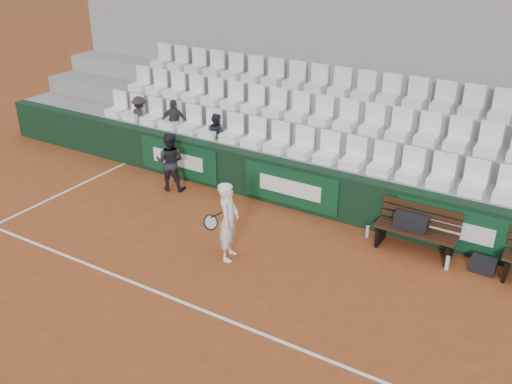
% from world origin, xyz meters
% --- Properties ---
extents(ground, '(80.00, 80.00, 0.00)m').
position_xyz_m(ground, '(0.00, 0.00, 0.00)').
color(ground, brown).
rests_on(ground, ground).
extents(court_baseline, '(18.00, 0.06, 0.01)m').
position_xyz_m(court_baseline, '(0.00, 0.00, 0.00)').
color(court_baseline, white).
rests_on(court_baseline, ground).
extents(back_barrier, '(18.00, 0.34, 1.00)m').
position_xyz_m(back_barrier, '(0.07, 3.99, 0.50)').
color(back_barrier, black).
rests_on(back_barrier, ground).
extents(grandstand_tier_front, '(18.00, 0.95, 1.00)m').
position_xyz_m(grandstand_tier_front, '(0.00, 4.62, 0.50)').
color(grandstand_tier_front, gray).
rests_on(grandstand_tier_front, ground).
extents(grandstand_tier_mid, '(18.00, 0.95, 1.45)m').
position_xyz_m(grandstand_tier_mid, '(0.00, 5.58, 0.72)').
color(grandstand_tier_mid, gray).
rests_on(grandstand_tier_mid, ground).
extents(grandstand_tier_back, '(18.00, 0.95, 1.90)m').
position_xyz_m(grandstand_tier_back, '(0.00, 6.53, 0.95)').
color(grandstand_tier_back, gray).
rests_on(grandstand_tier_back, ground).
extents(grandstand_rear_wall, '(18.00, 0.30, 4.40)m').
position_xyz_m(grandstand_rear_wall, '(0.00, 7.15, 2.20)').
color(grandstand_rear_wall, gray).
rests_on(grandstand_rear_wall, ground).
extents(seat_row_front, '(11.90, 0.44, 0.63)m').
position_xyz_m(seat_row_front, '(0.00, 4.45, 1.31)').
color(seat_row_front, white).
rests_on(seat_row_front, grandstand_tier_front).
extents(seat_row_mid, '(11.90, 0.44, 0.63)m').
position_xyz_m(seat_row_mid, '(0.00, 5.40, 1.77)').
color(seat_row_mid, white).
rests_on(seat_row_mid, grandstand_tier_mid).
extents(seat_row_back, '(11.90, 0.44, 0.63)m').
position_xyz_m(seat_row_back, '(0.00, 6.35, 2.21)').
color(seat_row_back, silver).
rests_on(seat_row_back, grandstand_tier_back).
extents(bench_left, '(1.50, 0.56, 0.45)m').
position_xyz_m(bench_left, '(2.60, 3.52, 0.23)').
color(bench_left, '#351C0F').
rests_on(bench_left, ground).
extents(sports_bag_left, '(0.62, 0.27, 0.27)m').
position_xyz_m(sports_bag_left, '(2.49, 3.56, 0.58)').
color(sports_bag_left, black).
rests_on(sports_bag_left, bench_left).
extents(sports_bag_ground, '(0.44, 0.27, 0.26)m').
position_xyz_m(sports_bag_ground, '(3.86, 3.49, 0.13)').
color(sports_bag_ground, black).
rests_on(sports_bag_ground, ground).
extents(water_bottle_near, '(0.07, 0.07, 0.24)m').
position_xyz_m(water_bottle_near, '(1.66, 3.57, 0.12)').
color(water_bottle_near, '#B1BFC8').
rests_on(water_bottle_near, ground).
extents(water_bottle_far, '(0.07, 0.07, 0.27)m').
position_xyz_m(water_bottle_far, '(3.30, 3.22, 0.13)').
color(water_bottle_far, silver).
rests_on(water_bottle_far, ground).
extents(tennis_player, '(0.75, 0.64, 1.51)m').
position_xyz_m(tennis_player, '(-0.24, 1.54, 0.76)').
color(tennis_player, white).
rests_on(tennis_player, ground).
extents(ball_kid, '(0.81, 0.73, 1.37)m').
position_xyz_m(ball_kid, '(-3.01, 3.31, 0.69)').
color(ball_kid, black).
rests_on(ball_kid, ground).
extents(spectator_a, '(0.77, 0.58, 1.07)m').
position_xyz_m(spectator_a, '(-4.93, 4.50, 1.53)').
color(spectator_a, black).
rests_on(spectator_a, grandstand_tier_front).
extents(spectator_b, '(0.73, 0.53, 1.15)m').
position_xyz_m(spectator_b, '(-3.81, 4.50, 1.58)').
color(spectator_b, '#332D28').
rests_on(spectator_b, grandstand_tier_front).
extents(spectator_c, '(0.51, 0.40, 1.02)m').
position_xyz_m(spectator_c, '(-2.57, 4.50, 1.51)').
color(spectator_c, '#1D222C').
rests_on(spectator_c, grandstand_tier_front).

